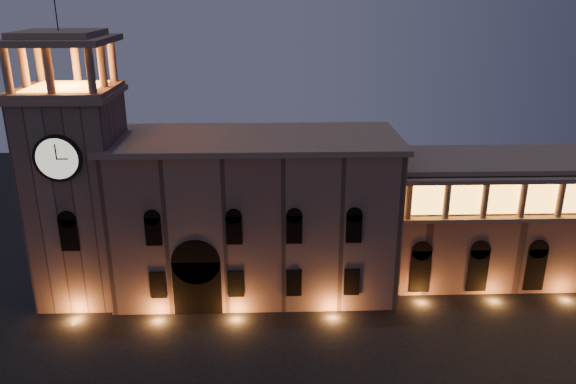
# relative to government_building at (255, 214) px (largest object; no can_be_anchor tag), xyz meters

# --- Properties ---
(government_building) EXTENTS (30.80, 12.80, 17.60)m
(government_building) POSITION_rel_government_building_xyz_m (0.00, 0.00, 0.00)
(government_building) COLOR #7E5F52
(government_building) RESTS_ON ground
(clock_tower) EXTENTS (9.80, 9.80, 32.40)m
(clock_tower) POSITION_rel_government_building_xyz_m (-18.42, -0.95, 3.73)
(clock_tower) COLOR #7E5F52
(clock_tower) RESTS_ON ground
(colonnade_wing) EXTENTS (40.60, 11.50, 14.50)m
(colonnade_wing) POSITION_rel_government_building_xyz_m (34.08, 1.99, -1.44)
(colonnade_wing) COLOR #795A4D
(colonnade_wing) RESTS_ON ground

